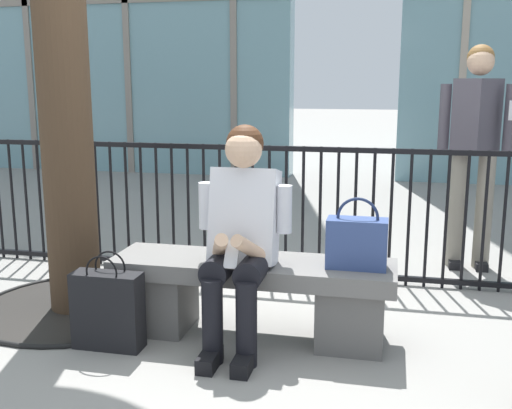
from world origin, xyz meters
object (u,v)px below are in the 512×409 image
object	(u,v)px
seated_person_with_phone	(241,231)
bystander_at_railing	(475,140)
shopping_bag	(108,309)
stone_bench	(252,290)
handbag_on_bench	(357,242)

from	to	relation	value
seated_person_with_phone	bystander_at_railing	xyz separation A→B (m)	(1.39, 1.82, 0.35)
bystander_at_railing	shopping_bag	bearing A→B (deg)	-135.92
shopping_bag	bystander_at_railing	xyz separation A→B (m)	(2.09, 2.02, 0.78)
stone_bench	bystander_at_railing	distance (m)	2.29
seated_person_with_phone	handbag_on_bench	world-z (taller)	seated_person_with_phone
shopping_bag	handbag_on_bench	bearing A→B (deg)	13.82
stone_bench	shopping_bag	size ratio (longest dim) A/B	2.98
seated_person_with_phone	shopping_bag	size ratio (longest dim) A/B	2.26
seated_person_with_phone	handbag_on_bench	distance (m)	0.63
seated_person_with_phone	bystander_at_railing	size ratio (longest dim) A/B	0.71
seated_person_with_phone	bystander_at_railing	world-z (taller)	bystander_at_railing
seated_person_with_phone	bystander_at_railing	distance (m)	2.31
stone_bench	handbag_on_bench	world-z (taller)	handbag_on_bench
bystander_at_railing	stone_bench	bearing A→B (deg)	-128.78
handbag_on_bench	seated_person_with_phone	bearing A→B (deg)	-169.02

